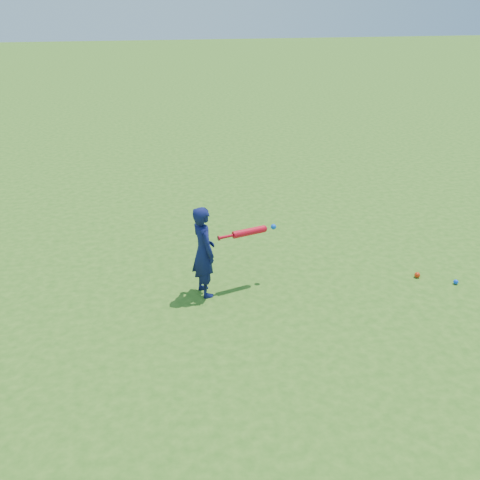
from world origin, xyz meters
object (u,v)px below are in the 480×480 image
at_px(ground_ball_blue, 456,282).
at_px(child, 204,252).
at_px(ground_ball_red, 417,275).
at_px(bat_swing, 251,231).

bearing_deg(ground_ball_blue, child, 173.25).
relative_size(child, ground_ball_red, 15.42).
height_order(ground_ball_red, ground_ball_blue, ground_ball_red).
bearing_deg(child, bat_swing, -93.68).
height_order(child, ground_ball_blue, child).
relative_size(child, ground_ball_blue, 18.01).
relative_size(ground_ball_red, ground_ball_blue, 1.17).
bearing_deg(bat_swing, ground_ball_blue, -27.20).
xyz_separation_m(ground_ball_red, bat_swing, (-2.22, 0.25, 0.71)).
distance_m(ground_ball_red, ground_ball_blue, 0.49).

